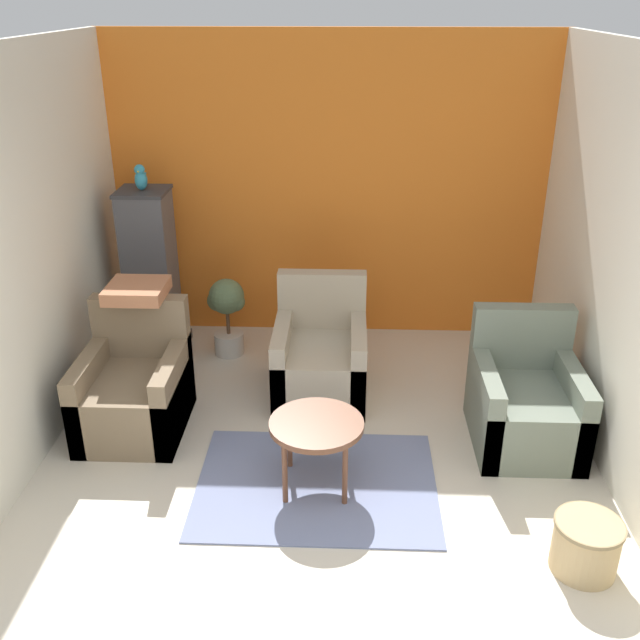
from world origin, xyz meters
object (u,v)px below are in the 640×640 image
at_px(armchair_left, 135,392).
at_px(birdcage, 151,276).
at_px(coffee_table, 316,429).
at_px(armchair_right, 525,404).
at_px(potted_plant, 227,309).
at_px(armchair_middle, 320,359).
at_px(parrot, 141,178).
at_px(wicker_basket, 586,544).

xyz_separation_m(armchair_left, birdcage, (-0.16, 1.28, 0.43)).
xyz_separation_m(coffee_table, armchair_right, (1.49, 0.60, -0.15)).
xyz_separation_m(coffee_table, potted_plant, (-0.89, 1.89, -0.01)).
bearing_deg(coffee_table, armchair_middle, 91.05).
bearing_deg(potted_plant, birdcage, 175.34).
relative_size(birdcage, potted_plant, 2.08).
bearing_deg(armchair_right, parrot, 156.14).
height_order(armchair_left, armchair_right, same).
height_order(birdcage, wicker_basket, birdcage).
height_order(coffee_table, potted_plant, potted_plant).
relative_size(coffee_table, birdcage, 0.41).
xyz_separation_m(armchair_left, potted_plant, (0.50, 1.23, 0.14)).
xyz_separation_m(birdcage, wicker_basket, (3.11, -2.64, -0.55)).
bearing_deg(birdcage, parrot, 90.00).
bearing_deg(potted_plant, armchair_right, -28.51).
bearing_deg(armchair_middle, armchair_right, -22.86).
distance_m(armchair_right, wicker_basket, 1.31).
height_order(coffee_table, armchair_left, armchair_left).
height_order(armchair_left, wicker_basket, armchair_left).
bearing_deg(armchair_right, coffee_table, -157.88).
relative_size(parrot, potted_plant, 0.31).
height_order(parrot, wicker_basket, parrot).
xyz_separation_m(potted_plant, wicker_basket, (2.45, -2.59, -0.26)).
distance_m(coffee_table, birdcage, 2.51).
xyz_separation_m(parrot, wicker_basket, (3.11, -2.65, -1.43)).
height_order(parrot, potted_plant, parrot).
bearing_deg(parrot, coffee_table, -51.44).
relative_size(armchair_right, wicker_basket, 2.40).
relative_size(coffee_table, armchair_right, 0.66).
relative_size(coffee_table, parrot, 2.79).
height_order(coffee_table, birdcage, birdcage).
height_order(birdcage, potted_plant, birdcage).
distance_m(birdcage, wicker_basket, 4.12).
relative_size(birdcage, wicker_basket, 3.86).
bearing_deg(armchair_middle, wicker_basket, -50.74).
height_order(coffee_table, parrot, parrot).
relative_size(coffee_table, wicker_basket, 1.59).
relative_size(armchair_right, potted_plant, 1.29).
bearing_deg(armchair_left, parrot, 97.32).
bearing_deg(coffee_table, potted_plant, 115.07).
bearing_deg(armchair_right, potted_plant, 151.49).
bearing_deg(wicker_basket, armchair_middle, 129.26).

